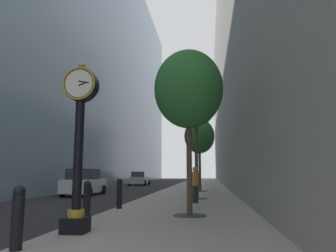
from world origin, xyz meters
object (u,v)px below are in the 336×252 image
Objects in this scene: bollard_nearest at (18,216)px; street_tree_near at (189,90)px; street_clock at (79,136)px; street_tree_mid_far at (199,136)px; car_white_mid at (84,183)px; bollard_third at (119,193)px; pedestrian_walking at (195,184)px; car_silver_near at (140,179)px; street_tree_mid_near at (196,103)px; bollard_second at (87,200)px.

street_tree_near is (2.82, 4.99, 3.56)m from bollard_nearest.
street_tree_mid_far reaches higher than street_clock.
street_tree_near is at bearing -53.04° from car_white_mid.
bollard_third is 4.85m from street_tree_near.
pedestrian_walking is 24.56m from car_silver_near.
street_tree_mid_near reaches higher than pedestrian_walking.
bollard_nearest is 0.21× the size of street_tree_near.
street_tree_mid_near is at bearing 76.21° from street_clock.
car_white_mid is at bearing -89.99° from car_silver_near.
street_tree_near is (2.45, 3.27, 1.93)m from street_clock.
street_tree_mid_far reaches higher than bollard_nearest.
bollard_nearest is at bearing -81.66° from car_silver_near.
street_clock is at bearing -103.79° from street_tree_mid_near.
bollard_third is at bearing 90.00° from bollard_nearest.
street_clock is 0.87× the size of car_silver_near.
street_tree_mid_far is at bearing -61.87° from car_silver_near.
street_tree_mid_near is (2.82, 11.71, 4.60)m from bollard_nearest.
bollard_third is 12.55m from street_tree_mid_far.
bollard_second is at bearing 102.76° from street_clock.
car_white_mid is (-7.60, 3.39, -4.50)m from street_tree_mid_near.
street_tree_mid_near is 6.81m from street_tree_mid_far.
street_tree_mid_far is (2.82, 15.08, 3.47)m from bollard_second.
bollard_third is 9.67m from car_white_mid.
pedestrian_walking is 9.57m from car_white_mid.
street_tree_near reaches higher than street_tree_mid_far.
bollard_second is 0.17× the size of street_tree_mid_near.
car_white_mid is at bearing 112.15° from bollard_second.
street_tree_mid_near is 4.00× the size of pedestrian_walking.
bollard_nearest is 6.70m from bollard_third.
car_silver_near is at bearing 99.46° from street_clock.
street_tree_mid_far is 1.24× the size of car_white_mid.
bollard_nearest is 0.17× the size of street_tree_mid_near.
bollard_second is 15.72m from street_tree_mid_far.
bollard_second is at bearing -108.64° from street_tree_mid_near.
bollard_nearest is 1.00× the size of bollard_second.
car_silver_near is (-7.61, 14.23, -3.42)m from street_tree_mid_far.
bollard_nearest is 0.21× the size of street_tree_mid_far.
bollard_nearest and bollard_second have the same top height.
bollard_second is (0.00, 3.35, 0.00)m from bollard_nearest.
street_tree_mid_near is at bearing 71.36° from bollard_second.
pedestrian_walking is at bearing -89.72° from street_tree_mid_near.
car_silver_near is at bearing 109.96° from street_tree_mid_near.
car_silver_near is at bearing 118.13° from street_tree_mid_far.
bollard_third is 7.36m from street_tree_mid_near.
street_clock is 0.76× the size of street_tree_mid_far.
car_white_mid is at bearing 142.74° from pedestrian_walking.
bollard_nearest is 0.25× the size of car_silver_near.
car_white_mid reaches higher than car_silver_near.
street_tree_mid_far is at bearing 90.07° from pedestrian_walking.
bollard_third is 0.27× the size of car_white_mid.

